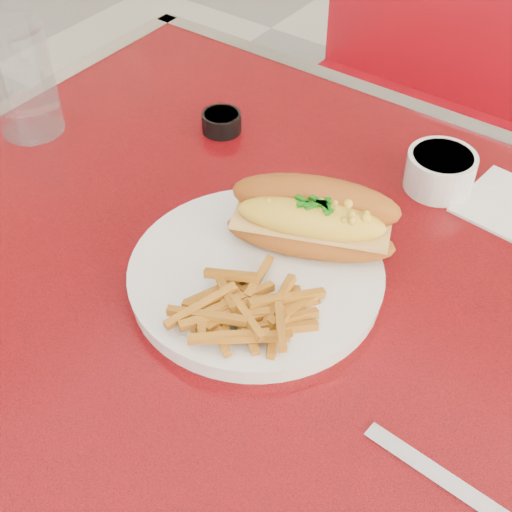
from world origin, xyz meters
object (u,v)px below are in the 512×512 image
Objects in this scene: mac_hoagie at (312,218)px; sauce_cup_left at (222,121)px; diner_table at (333,395)px; water_tumbler at (22,81)px; dinner_plate at (256,275)px; fork at (293,301)px; gravy_ramekin at (440,170)px.

mac_hoagie is 3.30× the size of sauce_cup_left.
diner_table is 0.58m from water_tumbler.
mac_hoagie reaches higher than dinner_plate.
fork is at bearing -14.47° from dinner_plate.
diner_table is 8.17× the size of water_tumbler.
fork is 1.50× the size of gravy_ramekin.
gravy_ramekin is at bearing 92.49° from diner_table.
mac_hoagie is (-0.07, 0.04, 0.22)m from diner_table.
mac_hoagie reaches higher than gravy_ramekin.
water_tumbler is at bearing -144.85° from sauce_cup_left.
diner_table is 5.90× the size of mac_hoagie.
diner_table is at bearing -53.72° from mac_hoagie.
sauce_cup_left is at bearing 149.26° from diner_table.
dinner_plate is 2.02× the size of water_tumbler.
dinner_plate is at bearing -164.18° from diner_table.
mac_hoagie is (0.02, 0.07, 0.04)m from dinner_plate.
mac_hoagie is at bearing 148.66° from diner_table.
dinner_plate is 4.82× the size of sauce_cup_left.
mac_hoagie is at bearing -30.56° from sauce_cup_left.
sauce_cup_left reaches higher than fork.
mac_hoagie is at bearing 23.41° from fork.
fork is at bearing -90.78° from mac_hoagie.
sauce_cup_left is at bearing -168.37° from gravy_ramekin.
dinner_plate is at bearing -44.80° from sauce_cup_left.
sauce_cup_left is 0.42× the size of water_tumbler.
dinner_plate is 1.46× the size of mac_hoagie.
fork is (0.06, -0.01, 0.01)m from dinner_plate.
dinner_plate and fork have the same top height.
fork is at bearing -132.31° from diner_table.
dinner_plate reaches higher than diner_table.
water_tumbler is at bearing 176.52° from diner_table.
water_tumbler is (-0.51, -0.21, 0.05)m from gravy_ramekin.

